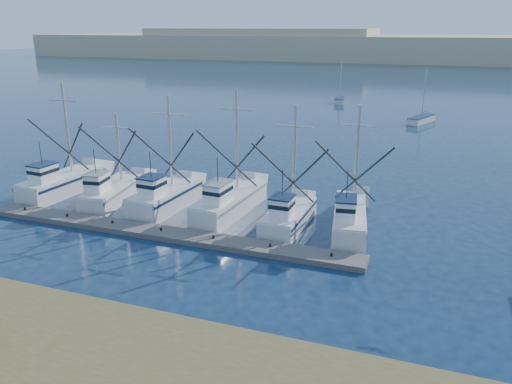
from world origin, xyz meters
TOP-DOWN VIEW (x-y plane):
  - ground at (0.00, 0.00)m, footprint 500.00×500.00m
  - floating_dock at (-9.07, 5.94)m, footprint 28.46×1.98m
  - dune_ridge at (0.00, 210.00)m, footprint 360.00×60.00m
  - trawler_fleet at (-9.53, 10.86)m, footprint 28.27×8.96m
  - sailboat_near at (6.22, 57.02)m, footprint 3.98×6.67m
  - sailboat_far at (-9.32, 73.01)m, footprint 2.55×5.24m

SIDE VIEW (x-z plane):
  - ground at x=0.00m, z-range 0.00..0.00m
  - floating_dock at x=-9.07m, z-range 0.00..0.38m
  - sailboat_near at x=6.22m, z-range -3.56..4.54m
  - sailboat_far at x=-9.32m, z-range -3.55..4.55m
  - trawler_fleet at x=-9.53m, z-range -3.75..5.74m
  - dune_ridge at x=0.00m, z-range 0.00..10.00m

